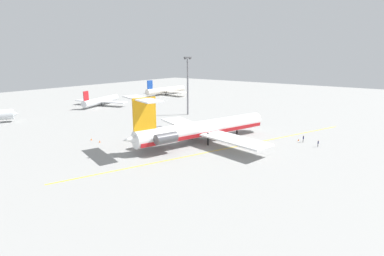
# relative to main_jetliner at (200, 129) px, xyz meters

# --- Properties ---
(ground) EXTENTS (346.44, 346.44, 0.00)m
(ground) POSITION_rel_main_jetliner_xyz_m (6.99, -9.78, -3.63)
(ground) COLOR gray
(main_jetliner) EXTENTS (44.66, 40.09, 13.29)m
(main_jetliner) POSITION_rel_main_jetliner_xyz_m (0.00, 0.00, 0.00)
(main_jetliner) COLOR white
(main_jetliner) RESTS_ON ground
(airliner_mid_right) EXTENTS (25.48, 25.56, 7.79)m
(airliner_mid_right) POSITION_rel_main_jetliner_xyz_m (22.26, 72.21, -1.33)
(airliner_mid_right) COLOR silver
(airliner_mid_right) RESTS_ON ground
(airliner_far_right) EXTENTS (30.56, 30.18, 9.14)m
(airliner_far_right) POSITION_rel_main_jetliner_xyz_m (69.86, 74.77, -0.93)
(airliner_far_right) COLOR silver
(airliner_far_right) RESTS_ON ground
(ground_crew_near_nose) EXTENTS (0.46, 0.29, 1.81)m
(ground_crew_near_nose) POSITION_rel_main_jetliner_xyz_m (16.68, -21.95, -2.48)
(ground_crew_near_nose) COLOR black
(ground_crew_near_nose) RESTS_ON ground
(ground_crew_near_tail) EXTENTS (0.44, 0.28, 1.73)m
(ground_crew_near_tail) POSITION_rel_main_jetliner_xyz_m (14.68, -26.31, -2.53)
(ground_crew_near_tail) COLOR black
(ground_crew_near_tail) RESTS_ON ground
(safety_cone_nose) EXTENTS (0.40, 0.40, 0.55)m
(safety_cone_nose) POSITION_rel_main_jetliner_xyz_m (17.30, -20.50, -3.35)
(safety_cone_nose) COLOR #EA590F
(safety_cone_nose) RESTS_ON ground
(safety_cone_wingtip) EXTENTS (0.40, 0.40, 0.55)m
(safety_cone_wingtip) POSITION_rel_main_jetliner_xyz_m (-16.54, 24.76, -3.35)
(safety_cone_wingtip) COLOR #EA590F
(safety_cone_wingtip) RESTS_ON ground
(safety_cone_tail) EXTENTS (0.40, 0.40, 0.55)m
(safety_cone_tail) POSITION_rel_main_jetliner_xyz_m (-16.46, 21.12, -3.35)
(safety_cone_tail) COLOR #EA590F
(safety_cone_tail) RESTS_ON ground
(taxiway_centreline) EXTENTS (81.15, 30.84, 0.01)m
(taxiway_centreline) POSITION_rel_main_jetliner_xyz_m (1.23, -9.30, -3.62)
(taxiway_centreline) COLOR gold
(taxiway_centreline) RESTS_ON ground
(light_mast) EXTENTS (4.00, 0.70, 22.07)m
(light_mast) POSITION_rel_main_jetliner_xyz_m (28.61, 26.63, 8.60)
(light_mast) COLOR slate
(light_mast) RESTS_ON ground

